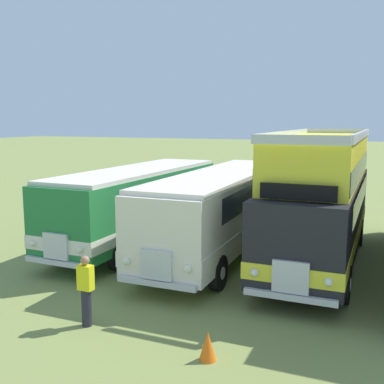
{
  "coord_description": "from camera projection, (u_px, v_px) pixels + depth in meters",
  "views": [
    {
      "loc": [
        2.03,
        -16.08,
        4.86
      ],
      "look_at": [
        -5.16,
        0.77,
        2.02
      ],
      "focal_mm": 43.14,
      "sensor_mm": 36.0,
      "label": 1
    }
  ],
  "objects": [
    {
      "name": "ground_plane",
      "position": [
        319.0,
        261.0,
        16.14
      ],
      "size": [
        200.0,
        200.0,
        0.0
      ],
      "primitive_type": "plane",
      "color": "olive"
    },
    {
      "name": "bus_first_in_row",
      "position": [
        139.0,
        199.0,
        18.35
      ],
      "size": [
        2.71,
        10.03,
        2.99
      ],
      "color": "#237538",
      "rests_on": "ground"
    },
    {
      "name": "bus_second_in_row",
      "position": [
        224.0,
        205.0,
        17.15
      ],
      "size": [
        2.73,
        11.22,
        2.99
      ],
      "color": "silver",
      "rests_on": "ground"
    },
    {
      "name": "bus_third_in_row",
      "position": [
        321.0,
        195.0,
        15.61
      ],
      "size": [
        2.64,
        9.99,
        4.52
      ],
      "color": "black",
      "rests_on": "ground"
    },
    {
      "name": "cone_near_end",
      "position": [
        208.0,
        346.0,
        9.41
      ],
      "size": [
        0.36,
        0.36,
        0.62
      ],
      "primitive_type": "cone",
      "color": "orange",
      "rests_on": "ground"
    },
    {
      "name": "marshal_person",
      "position": [
        86.0,
        290.0,
        10.91
      ],
      "size": [
        0.36,
        0.24,
        1.73
      ],
      "color": "#23232D",
      "rests_on": "ground"
    }
  ]
}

